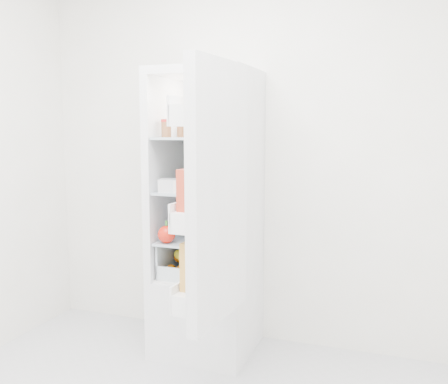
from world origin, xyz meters
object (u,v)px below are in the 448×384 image
at_px(refrigerator, 209,248).
at_px(mushroom_bowl, 199,229).
at_px(red_cabbage, 208,224).
at_px(fridge_door, 214,198).

distance_m(refrigerator, mushroom_bowl, 0.15).
bearing_deg(refrigerator, red_cabbage, -80.32).
xyz_separation_m(mushroom_bowl, fridge_door, (0.36, -0.66, 0.31)).
xyz_separation_m(refrigerator, mushroom_bowl, (-0.08, 0.03, 0.12)).
xyz_separation_m(refrigerator, fridge_door, (0.28, -0.64, 0.43)).
relative_size(refrigerator, mushroom_bowl, 11.34).
bearing_deg(fridge_door, mushroom_bowl, 32.97).
height_order(red_cabbage, mushroom_bowl, red_cabbage).
distance_m(mushroom_bowl, fridge_door, 0.82).
bearing_deg(refrigerator, mushroom_bowl, 162.80).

